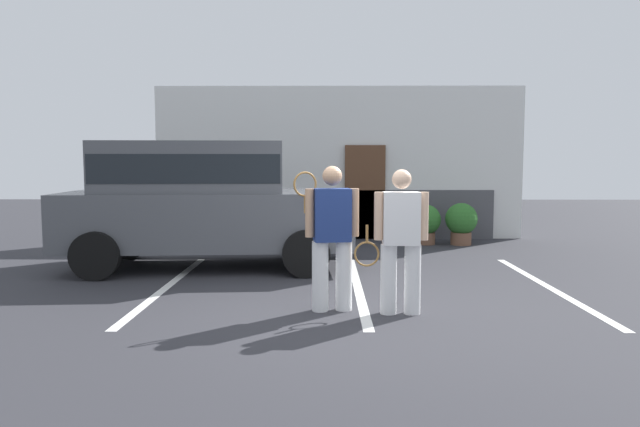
{
  "coord_description": "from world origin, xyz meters",
  "views": [
    {
      "loc": [
        -0.3,
        -6.51,
        1.74
      ],
      "look_at": [
        -0.38,
        1.2,
        1.05
      ],
      "focal_mm": 32.66,
      "sensor_mm": 36.0,
      "label": 1
    }
  ],
  "objects_px": {
    "potted_plant_secondary": "(461,222)",
    "tennis_player_woman": "(400,240)",
    "potted_plant_by_porch": "(426,222)",
    "tennis_player_man": "(332,236)",
    "parked_suv": "(202,198)"
  },
  "relations": [
    {
      "from": "potted_plant_by_porch",
      "to": "potted_plant_secondary",
      "type": "xyz_separation_m",
      "value": [
        0.73,
        -0.07,
        0.02
      ]
    },
    {
      "from": "parked_suv",
      "to": "potted_plant_by_porch",
      "type": "distance_m",
      "value": 4.97
    },
    {
      "from": "tennis_player_man",
      "to": "potted_plant_secondary",
      "type": "distance_m",
      "value": 6.09
    },
    {
      "from": "potted_plant_secondary",
      "to": "tennis_player_man",
      "type": "bearing_deg",
      "value": -117.08
    },
    {
      "from": "tennis_player_woman",
      "to": "potted_plant_by_porch",
      "type": "relative_size",
      "value": 1.97
    },
    {
      "from": "tennis_player_man",
      "to": "tennis_player_woman",
      "type": "relative_size",
      "value": 1.02
    },
    {
      "from": "tennis_player_man",
      "to": "parked_suv",
      "type": "bearing_deg",
      "value": -61.17
    },
    {
      "from": "potted_plant_by_porch",
      "to": "potted_plant_secondary",
      "type": "relative_size",
      "value": 0.96
    },
    {
      "from": "parked_suv",
      "to": "potted_plant_secondary",
      "type": "height_order",
      "value": "parked_suv"
    },
    {
      "from": "potted_plant_secondary",
      "to": "tennis_player_woman",
      "type": "bearing_deg",
      "value": -109.7
    },
    {
      "from": "parked_suv",
      "to": "potted_plant_by_porch",
      "type": "height_order",
      "value": "parked_suv"
    },
    {
      "from": "potted_plant_by_porch",
      "to": "parked_suv",
      "type": "bearing_deg",
      "value": -146.84
    },
    {
      "from": "potted_plant_by_porch",
      "to": "potted_plant_secondary",
      "type": "height_order",
      "value": "potted_plant_secondary"
    },
    {
      "from": "tennis_player_man",
      "to": "potted_plant_secondary",
      "type": "height_order",
      "value": "tennis_player_man"
    },
    {
      "from": "potted_plant_secondary",
      "to": "potted_plant_by_porch",
      "type": "bearing_deg",
      "value": 174.18
    }
  ]
}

